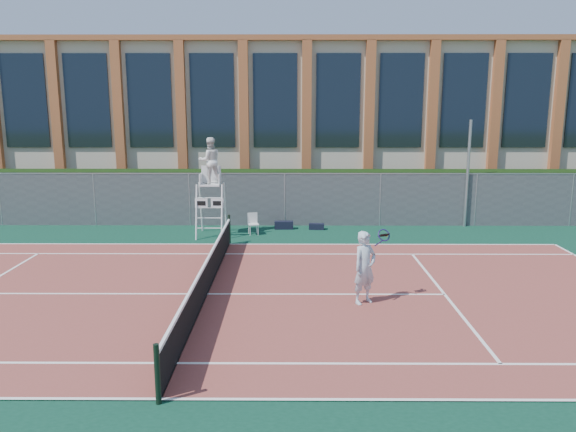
{
  "coord_description": "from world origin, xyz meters",
  "views": [
    {
      "loc": [
        2.27,
        -14.39,
        5.06
      ],
      "look_at": [
        2.17,
        3.0,
        1.58
      ],
      "focal_mm": 35.0,
      "sensor_mm": 36.0,
      "label": 1
    }
  ],
  "objects_px": {
    "plastic_chair": "(253,222)",
    "tennis_player": "(365,267)",
    "steel_pole": "(468,174)",
    "umpire_chair": "(210,163)"
  },
  "relations": [
    {
      "from": "tennis_player",
      "to": "steel_pole",
      "type": "bearing_deg",
      "value": 59.94
    },
    {
      "from": "steel_pole",
      "to": "umpire_chair",
      "type": "distance_m",
      "value": 10.55
    },
    {
      "from": "umpire_chair",
      "to": "tennis_player",
      "type": "relative_size",
      "value": 2.05
    },
    {
      "from": "umpire_chair",
      "to": "steel_pole",
      "type": "bearing_deg",
      "value": 9.0
    },
    {
      "from": "umpire_chair",
      "to": "tennis_player",
      "type": "distance_m",
      "value": 9.36
    },
    {
      "from": "plastic_chair",
      "to": "steel_pole",
      "type": "bearing_deg",
      "value": 9.66
    },
    {
      "from": "steel_pole",
      "to": "plastic_chair",
      "type": "height_order",
      "value": "steel_pole"
    },
    {
      "from": "plastic_chair",
      "to": "tennis_player",
      "type": "distance_m",
      "value": 8.57
    },
    {
      "from": "plastic_chair",
      "to": "tennis_player",
      "type": "height_order",
      "value": "tennis_player"
    },
    {
      "from": "plastic_chair",
      "to": "tennis_player",
      "type": "xyz_separation_m",
      "value": [
        3.38,
        -7.86,
        0.48
      ]
    }
  ]
}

